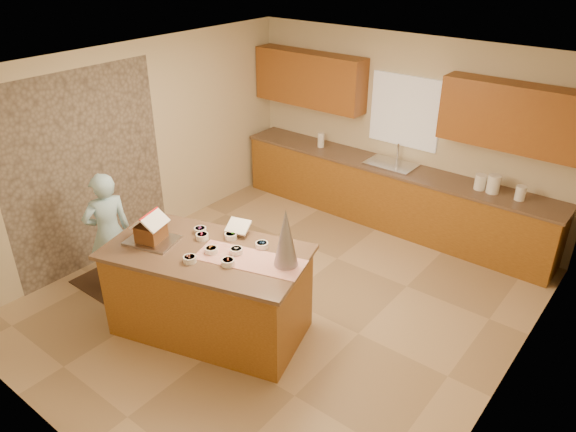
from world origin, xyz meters
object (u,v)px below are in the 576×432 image
Objects in this scene: island_base at (209,293)px; boy at (109,233)px; gingerbread_house at (151,230)px; tinsel_tree at (286,238)px.

boy is at bearing 169.25° from island_base.
boy is 3.94× the size of gingerbread_house.
island_base is at bearing -159.86° from tinsel_tree.
gingerbread_house is at bearing -159.22° from tinsel_tree.
island_base is at bearing 21.67° from gingerbread_house.
tinsel_tree is 2.41m from boy.
island_base is 1.20m from tinsel_tree.
tinsel_tree is at bearing 3.67° from island_base.
tinsel_tree is 0.40× the size of boy.
tinsel_tree is at bearing 20.78° from gingerbread_house.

